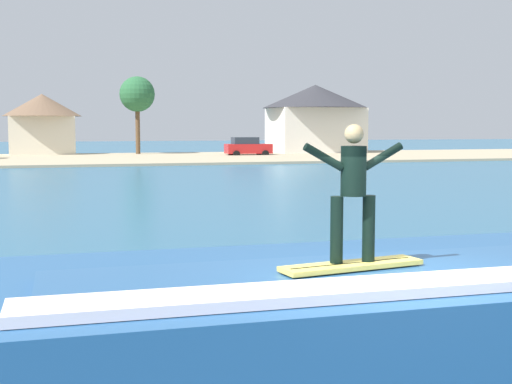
# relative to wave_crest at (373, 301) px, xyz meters

# --- Properties ---
(ground_plane) EXTENTS (260.00, 260.00, 0.00)m
(ground_plane) POSITION_rel_wave_crest_xyz_m (-0.18, -1.20, -0.52)
(ground_plane) COLOR #275C7D
(wave_crest) EXTENTS (10.24, 4.26, 1.10)m
(wave_crest) POSITION_rel_wave_crest_xyz_m (0.00, 0.00, 0.00)
(wave_crest) COLOR #265587
(wave_crest) RESTS_ON ground_plane
(surfboard) EXTENTS (1.94, 0.73, 0.06)m
(surfboard) POSITION_rel_wave_crest_xyz_m (-0.54, -0.50, 0.61)
(surfboard) COLOR #EAD159
(surfboard) RESTS_ON wave_crest
(surfer) EXTENTS (1.33, 0.32, 1.73)m
(surfer) POSITION_rel_wave_crest_xyz_m (-0.51, -0.45, 1.62)
(surfer) COLOR black
(surfer) RESTS_ON surfboard
(shoreline_bank) EXTENTS (120.00, 20.85, 0.19)m
(shoreline_bank) POSITION_rel_wave_crest_xyz_m (-0.18, 52.35, -0.42)
(shoreline_bank) COLOR tan
(shoreline_bank) RESTS_ON ground_plane
(car_far_shore) EXTENTS (4.30, 2.15, 1.86)m
(car_far_shore) POSITION_rel_wave_crest_xyz_m (13.02, 54.77, 0.43)
(car_far_shore) COLOR red
(car_far_shore) RESTS_ON ground_plane
(house_gabled_white) EXTENTS (11.06, 11.06, 7.19)m
(house_gabled_white) POSITION_rel_wave_crest_xyz_m (21.76, 59.97, 3.66)
(house_gabled_white) COLOR silver
(house_gabled_white) RESTS_ON ground_plane
(house_small_cottage) EXTENTS (7.47, 7.47, 6.00)m
(house_small_cottage) POSITION_rel_wave_crest_xyz_m (-5.60, 62.09, 2.98)
(house_small_cottage) COLOR beige
(house_small_cottage) RESTS_ON ground_plane
(tree_tall_bare) EXTENTS (3.42, 3.42, 7.70)m
(tree_tall_bare) POSITION_rel_wave_crest_xyz_m (3.30, 59.79, 5.38)
(tree_tall_bare) COLOR brown
(tree_tall_bare) RESTS_ON ground_plane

